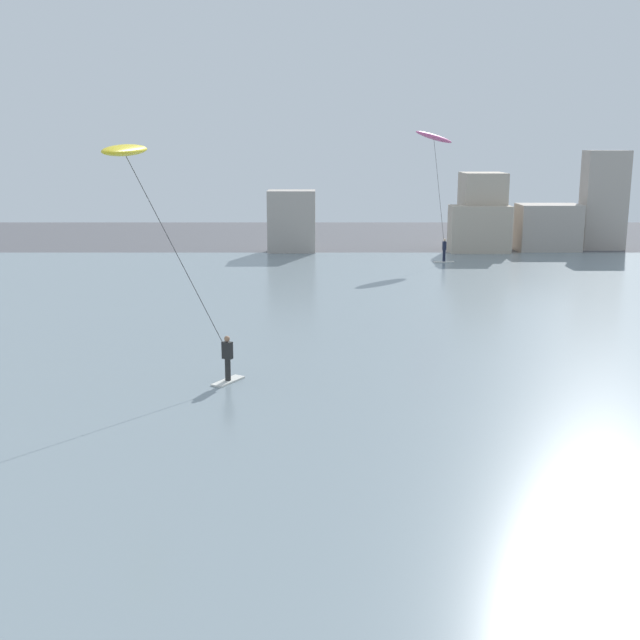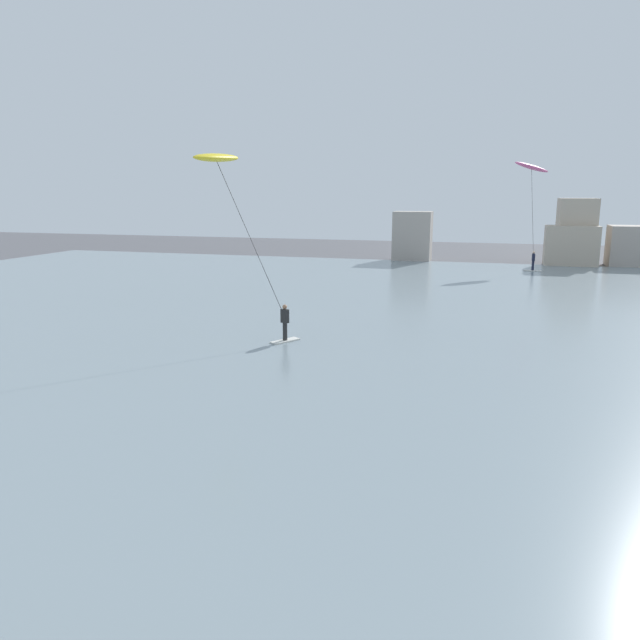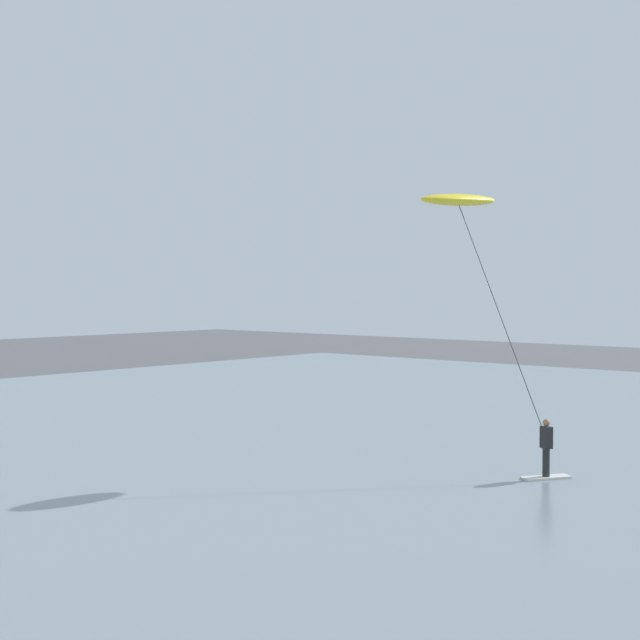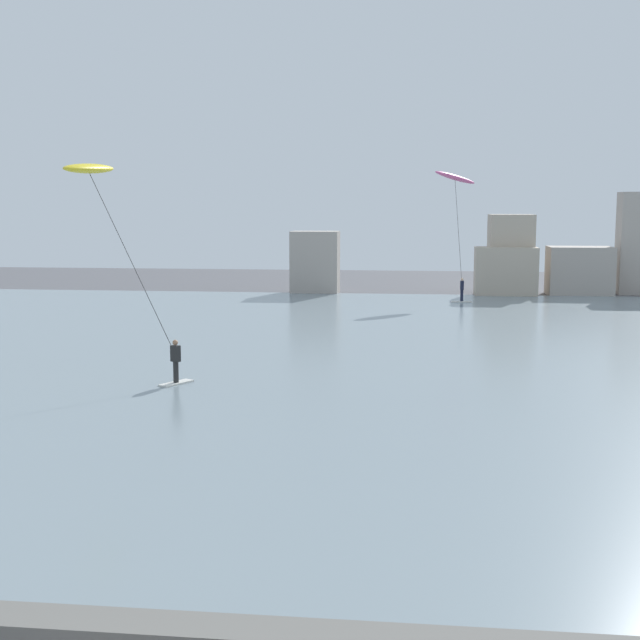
# 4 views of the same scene
# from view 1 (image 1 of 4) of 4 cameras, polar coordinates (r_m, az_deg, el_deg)

# --- Properties ---
(water_bay) EXTENTS (84.00, 52.00, 0.10)m
(water_bay) POSITION_cam_1_polar(r_m,az_deg,el_deg) (34.80, 3.32, -1.06)
(water_bay) COLOR gray
(water_bay) RESTS_ON ground
(far_shore_buildings) EXTENTS (27.65, 4.80, 7.62)m
(far_shore_buildings) POSITION_cam_1_polar(r_m,az_deg,el_deg) (62.99, 12.04, 7.22)
(far_shore_buildings) COLOR #A89E93
(far_shore_buildings) RESTS_ON ground
(kitesurfer_yellow) EXTENTS (4.66, 3.27, 8.18)m
(kitesurfer_yellow) POSITION_cam_1_polar(r_m,az_deg,el_deg) (28.05, -12.93, 10.29)
(kitesurfer_yellow) COLOR silver
(kitesurfer_yellow) RESTS_ON water_bay
(kitesurfer_pink) EXTENTS (3.59, 5.22, 9.10)m
(kitesurfer_pink) POSITION_cam_1_polar(r_m,az_deg,el_deg) (58.50, 8.32, 12.25)
(kitesurfer_pink) COLOR silver
(kitesurfer_pink) RESTS_ON water_bay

